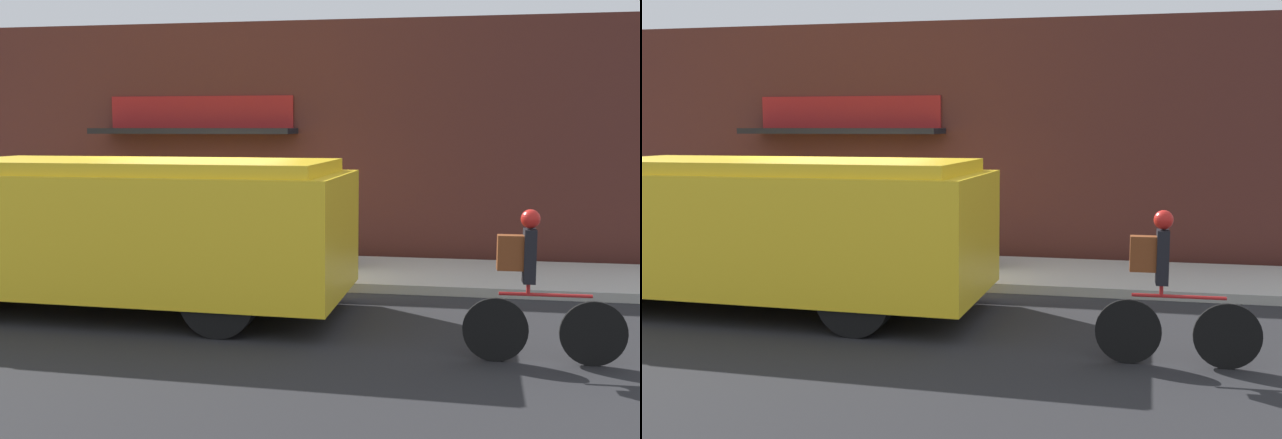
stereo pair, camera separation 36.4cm
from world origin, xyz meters
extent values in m
plane|color=#232326|center=(0.00, 0.00, 0.00)|extent=(70.00, 70.00, 0.00)
cube|color=#ADAAA3|center=(0.00, 1.18, 0.07)|extent=(28.00, 2.37, 0.14)
cube|color=#4C231E|center=(0.00, 2.76, 2.16)|extent=(15.58, 0.18, 4.31)
cube|color=maroon|center=(-0.95, 2.65, 2.67)|extent=(3.48, 0.05, 0.63)
cube|color=black|center=(-0.95, 2.22, 2.35)|extent=(3.66, 0.89, 0.10)
cube|color=yellow|center=(-0.33, -1.56, 1.08)|extent=(5.44, 2.45, 1.52)
cube|color=yellow|center=(-0.33, -1.56, 1.92)|extent=(5.01, 2.25, 0.16)
cube|color=red|center=(-1.76, -0.13, 1.15)|extent=(0.04, 0.44, 0.44)
cylinder|color=black|center=(-3.09, -0.49, 0.45)|extent=(0.91, 0.29, 0.90)
cylinder|color=black|center=(1.10, -0.64, 0.45)|extent=(0.91, 0.29, 0.90)
cylinder|color=black|center=(1.03, -2.57, 0.45)|extent=(0.91, 0.29, 0.90)
cylinder|color=black|center=(5.09, -2.94, 0.34)|extent=(0.67, 0.05, 0.67)
cylinder|color=black|center=(4.12, -2.96, 0.34)|extent=(0.67, 0.05, 0.67)
cylinder|color=red|center=(4.61, -2.95, 0.72)|extent=(0.93, 0.05, 0.04)
cylinder|color=red|center=(4.44, -2.95, 0.78)|extent=(0.04, 0.04, 0.12)
cube|color=black|center=(4.44, -2.95, 1.12)|extent=(0.12, 0.20, 0.55)
sphere|color=red|center=(4.44, -2.95, 1.50)|extent=(0.20, 0.20, 0.20)
cube|color=brown|center=(4.25, -2.95, 1.15)|extent=(0.26, 0.14, 0.36)
cylinder|color=#2D5138|center=(1.60, 1.24, 0.58)|extent=(0.62, 0.62, 0.89)
cylinder|color=black|center=(1.60, 1.24, 1.05)|extent=(0.63, 0.63, 0.04)
camera|label=1|loc=(3.66, -10.69, 2.42)|focal=42.00mm
camera|label=2|loc=(4.01, -10.62, 2.42)|focal=42.00mm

